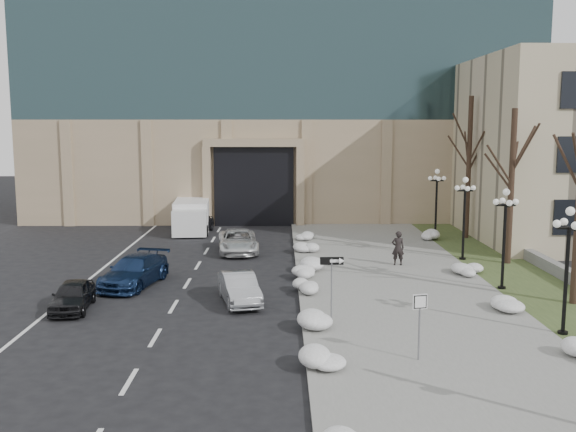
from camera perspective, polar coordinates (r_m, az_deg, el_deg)
name	(u,v)px	position (r m, az deg, el deg)	size (l,w,h in m)	color
ground	(353,410)	(18.14, 5.81, -16.80)	(160.00, 160.00, 0.00)	black
sidewalk	(393,282)	(31.74, 9.31, -5.79)	(9.00, 40.00, 0.12)	gray
curb	(301,282)	(31.29, 1.12, -5.87)	(0.30, 40.00, 0.14)	gray
grass_strip	(526,282)	(33.48, 20.39, -5.49)	(4.00, 40.00, 0.10)	#384A25
stone_wall	(550,266)	(35.96, 22.26, -4.18)	(0.50, 30.00, 0.70)	gray
office_tower	(280,3)	(60.91, -0.70, 18.39)	(40.00, 24.70, 36.00)	tan
car_a	(73,295)	(28.23, -18.60, -6.71)	(1.44, 3.58, 1.22)	black
car_b	(239,288)	(27.88, -4.35, -6.41)	(1.37, 3.94, 1.30)	#A6A8AD
car_c	(134,271)	(31.53, -13.49, -4.79)	(1.99, 4.90, 1.42)	navy
car_d	(238,241)	(38.67, -4.46, -2.25)	(2.27, 4.93, 1.37)	silver
car_e	(198,223)	(46.00, -7.98, -0.66)	(1.58, 3.92, 1.34)	#2C2B30
pedestrian	(398,248)	(35.03, 9.75, -2.83)	(0.68, 0.45, 1.86)	black
box_truck	(192,216)	(46.92, -8.54, -0.02)	(2.93, 7.08, 2.20)	silver
one_way_sign	(336,268)	(24.96, 4.27, -4.66)	(0.95, 0.25, 2.57)	slate
keep_sign	(420,313)	(21.09, 11.63, -8.42)	(0.49, 0.14, 2.30)	slate
snow_clump_b	(319,364)	(20.31, 2.77, -13.05)	(1.10, 1.60, 0.36)	white
snow_clump_c	(322,323)	(24.26, 3.07, -9.48)	(1.10, 1.60, 0.36)	white
snow_clump_d	(309,287)	(29.37, 1.91, -6.34)	(1.10, 1.60, 0.36)	white
snow_clump_e	(309,267)	(33.34, 1.88, -4.59)	(1.10, 1.60, 0.36)	white
snow_clump_f	(307,249)	(38.18, 1.68, -2.95)	(1.10, 1.60, 0.36)	white
snow_clump_g	(305,237)	(42.41, 1.52, -1.84)	(1.10, 1.60, 0.36)	white
snow_clump_i	(508,304)	(28.20, 18.96, -7.40)	(1.10, 1.60, 0.36)	white
snow_clump_j	(470,271)	(33.82, 15.89, -4.71)	(1.10, 1.60, 0.36)	white
snow_clump_k	(300,273)	(32.01, 1.06, -5.12)	(1.10, 1.60, 0.36)	white
snow_clump_l	(427,236)	(43.58, 12.22, -1.75)	(1.10, 1.60, 0.36)	white
lamppost_a	(568,254)	(24.99, 23.60, -3.07)	(1.18, 1.18, 4.76)	black
lamppost_b	(505,225)	(30.94, 18.71, -0.78)	(1.18, 1.18, 4.76)	black
lamppost_c	(464,207)	(37.08, 15.42, 0.77)	(1.18, 1.18, 4.76)	black
lamppost_d	(437,195)	(43.32, 13.06, 1.87)	(1.18, 1.18, 4.76)	black
tree_mid	(512,165)	(36.59, 19.31, 4.33)	(3.20, 3.20, 8.50)	black
tree_far	(469,147)	(44.16, 15.83, 5.90)	(3.20, 3.20, 9.50)	black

